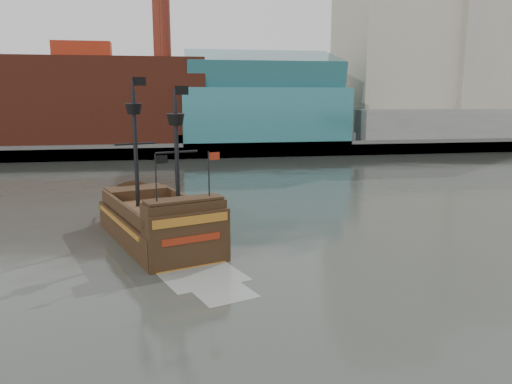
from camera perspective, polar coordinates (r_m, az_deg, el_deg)
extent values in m
plane|color=#2A2D27|center=(26.48, 7.37, -12.80)|extent=(400.00, 400.00, 0.00)
cube|color=slate|center=(115.73, -6.27, 6.14)|extent=(220.00, 60.00, 2.00)
cube|color=#4C4C49|center=(86.42, -4.98, 4.74)|extent=(220.00, 1.00, 2.60)
cube|color=#602517|center=(96.21, -18.94, 9.72)|extent=(42.00, 18.00, 15.00)
cube|color=#2A6970|center=(94.78, 0.66, 8.78)|extent=(30.00, 16.00, 10.00)
cube|color=#A39D87|center=(114.37, 15.39, 17.82)|extent=(20.00, 22.00, 46.00)
cube|color=#A39A89|center=(119.18, 24.28, 15.04)|extent=(18.00, 18.00, 38.00)
cube|color=#A39D87|center=(134.23, 16.29, 18.00)|extent=(24.00, 20.00, 52.00)
cube|color=slate|center=(105.07, 22.09, 7.11)|extent=(40.00, 6.00, 6.00)
cube|color=#2A6970|center=(94.81, 0.67, 13.62)|extent=(28.00, 14.94, 8.78)
cube|color=black|center=(37.88, -11.22, -4.51)|extent=(9.53, 14.25, 2.86)
cube|color=#432E18|center=(37.49, -11.31, -2.16)|extent=(8.57, 12.83, 0.33)
cube|color=black|center=(42.36, -13.54, -0.22)|extent=(5.28, 4.03, 1.10)
cube|color=black|center=(32.05, -8.20, -2.78)|extent=(5.51, 3.38, 1.98)
cube|color=black|center=(31.61, -7.45, -6.27)|extent=(5.17, 2.03, 4.39)
cube|color=#99601D|center=(31.00, -7.43, -3.24)|extent=(4.70, 1.71, 0.55)
cube|color=maroon|center=(31.31, -7.37, -5.38)|extent=(3.66, 1.35, 0.44)
cylinder|color=black|center=(38.08, -13.60, 4.74)|extent=(0.39, 0.39, 8.57)
cylinder|color=black|center=(35.25, -9.04, 3.89)|extent=(0.39, 0.39, 7.91)
cone|color=black|center=(37.88, -13.80, 9.20)|extent=(1.54, 1.54, 0.77)
cone|color=black|center=(35.03, -9.17, 8.17)|extent=(1.54, 1.54, 0.77)
cube|color=black|center=(38.02, -13.21, 12.21)|extent=(0.94, 0.36, 0.60)
cube|color=black|center=(35.16, -8.50, 11.43)|extent=(0.94, 0.36, 0.60)
cube|color=#969B96|center=(30.41, -6.08, -9.54)|extent=(5.71, 5.27, 0.02)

